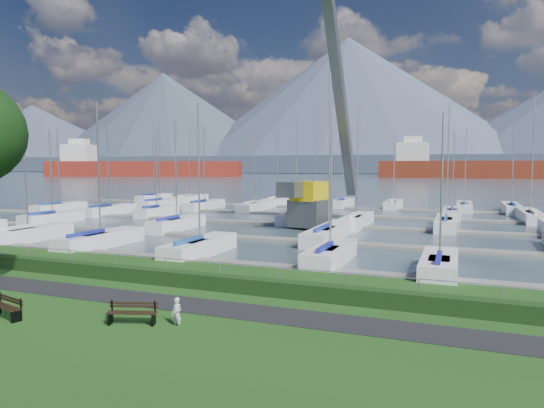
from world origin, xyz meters
The scene contains 14 objects.
path centered at (0.00, -3.00, 0.01)m, with size 160.00×2.00×0.04m, color black.
water centered at (0.00, 260.00, -0.40)m, with size 800.00×540.00×0.20m, color #3C4E58.
hedge centered at (0.00, -0.40, 0.35)m, with size 80.00×0.70×0.70m, color #183212.
fence centered at (0.00, 0.00, 1.20)m, with size 0.04×0.04×80.00m, color #999BA2.
foothill centered at (0.00, 330.00, 6.00)m, with size 900.00×80.00×12.00m, color #444D63.
mountains centered at (7.35, 404.62, 46.68)m, with size 1190.00×360.00×115.00m.
docks centered at (0.00, 26.00, -0.22)m, with size 90.00×41.60×0.25m.
bench_left centered at (-3.46, -6.95, 0.42)m, with size 1.85×0.86×0.85m.
bench_right centered at (1.45, -5.85, 0.42)m, with size 1.84×0.95×0.85m.
person centered at (3.03, -5.39, 0.59)m, with size 0.43×0.28×1.18m, color silver.
crane centered at (-0.35, 25.36, 5.33)m, with size 4.99×13.42×22.35m.
cargo_ship_west centered at (-143.04, 188.51, 3.55)m, with size 99.16×48.00×21.50m.
cargo_ship_mid centered at (21.55, 218.30, 3.56)m, with size 98.17×19.63×21.50m.
sailboat_fleet centered at (-0.48, 29.36, 5.37)m, with size 73.98×50.11×13.65m.
Camera 1 is at (12.40, -20.08, 5.81)m, focal length 32.00 mm.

